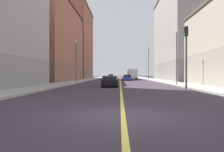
{
  "coord_description": "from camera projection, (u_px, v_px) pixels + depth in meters",
  "views": [
    {
      "loc": [
        -0.12,
        -7.44,
        1.41
      ],
      "look_at": [
        -1.41,
        29.16,
        1.11
      ],
      "focal_mm": 34.93,
      "sensor_mm": 36.0,
      "label": 1
    }
  ],
  "objects": [
    {
      "name": "car_red",
      "position": [
        111.0,
        76.0,
        76.71
      ],
      "size": [
        1.94,
        4.51,
        1.41
      ],
      "color": "red",
      "rests_on": "ground"
    },
    {
      "name": "street_lamp_right_near",
      "position": [
        76.0,
        57.0,
        34.76
      ],
      "size": [
        0.36,
        0.36,
        6.67
      ],
      "color": "#4C4C51",
      "rests_on": "ground"
    },
    {
      "name": "building_left_mid",
      "position": [
        182.0,
        36.0,
        49.49
      ],
      "size": [
        9.06,
        25.4,
        20.28
      ],
      "color": "gray",
      "rests_on": "ground"
    },
    {
      "name": "building_right_distant",
      "position": [
        75.0,
        44.0,
        68.68
      ],
      "size": [
        9.06,
        20.47,
        22.19
      ],
      "color": "brown",
      "rests_on": "ground"
    },
    {
      "name": "car_blue",
      "position": [
        127.0,
        78.0,
        47.63
      ],
      "size": [
        1.88,
        4.2,
        1.3
      ],
      "color": "#23389E",
      "rests_on": "ground"
    },
    {
      "name": "street_lamp_left_near",
      "position": [
        177.0,
        51.0,
        27.51
      ],
      "size": [
        0.36,
        0.36,
        6.86
      ],
      "color": "#4C4C51",
      "rests_on": "ground"
    },
    {
      "name": "building_right_midblock",
      "position": [
        51.0,
        43.0,
        44.42
      ],
      "size": [
        9.06,
        24.51,
        15.56
      ],
      "color": "brown",
      "rests_on": "ground"
    },
    {
      "name": "box_truck",
      "position": [
        132.0,
        74.0,
        60.66
      ],
      "size": [
        2.54,
        7.14,
        2.81
      ],
      "color": "navy",
      "rests_on": "ground"
    },
    {
      "name": "sidewalk_left",
      "position": [
        152.0,
        79.0,
        56.12
      ],
      "size": [
        3.26,
        168.0,
        0.15
      ],
      "primitive_type": "cube",
      "color": "#9E9B93",
      "rests_on": "ground"
    },
    {
      "name": "traffic_light_left_near",
      "position": [
        186.0,
        49.0,
        20.24
      ],
      "size": [
        0.4,
        0.32,
        5.85
      ],
      "color": "#2D2D2D",
      "rests_on": "ground"
    },
    {
      "name": "sidewalk_right",
      "position": [
        89.0,
        79.0,
        56.69
      ],
      "size": [
        3.26,
        168.0,
        0.15
      ],
      "primitive_type": "cube",
      "color": "#9E9B93",
      "rests_on": "ground"
    },
    {
      "name": "ground_plane",
      "position": [
        123.0,
        115.0,
        7.44
      ],
      "size": [
        400.0,
        400.0,
        0.0
      ],
      "primitive_type": "plane",
      "color": "#362C37",
      "rests_on": "ground"
    },
    {
      "name": "car_black",
      "position": [
        110.0,
        81.0,
        24.38
      ],
      "size": [
        1.91,
        4.41,
        1.21
      ],
      "color": "black",
      "rests_on": "ground"
    },
    {
      "name": "street_lamp_left_far",
      "position": [
        148.0,
        60.0,
        54.37
      ],
      "size": [
        0.36,
        0.36,
        8.29
      ],
      "color": "#4C4C51",
      "rests_on": "ground"
    },
    {
      "name": "lane_center_stripe",
      "position": [
        120.0,
        80.0,
        56.41
      ],
      "size": [
        0.16,
        154.0,
        0.01
      ],
      "primitive_type": "cube",
      "color": "#E5D14C",
      "rests_on": "ground"
    }
  ]
}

